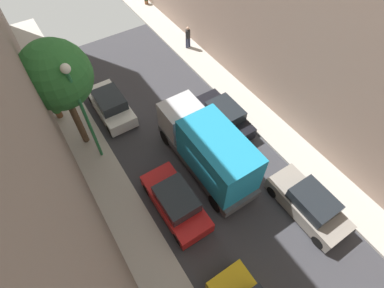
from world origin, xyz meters
TOP-DOWN VIEW (x-y plane):
  - ground at (0.00, 0.00)m, footprint 32.00×32.00m
  - sidewalk_left at (-5.00, 0.00)m, footprint 2.00×44.00m
  - sidewalk_right at (5.00, 0.00)m, footprint 2.00×44.00m
  - parked_car_left_2 at (-2.70, -0.24)m, footprint 1.78×4.20m
  - parked_car_left_3 at (-2.70, 7.72)m, footprint 1.78×4.20m
  - parked_car_right_1 at (2.70, -3.89)m, footprint 1.78×4.20m
  - parked_car_right_2 at (2.70, 3.08)m, footprint 1.78×4.20m
  - delivery_truck at (0.00, 0.94)m, footprint 2.26×6.60m
  - pedestrian at (5.16, 10.97)m, footprint 0.40×0.36m
  - street_tree_0 at (-4.96, 6.38)m, footprint 3.36×3.36m
  - potted_plant_1 at (-5.67, 9.15)m, footprint 0.60×0.60m
  - lamp_post at (-4.60, 4.91)m, footprint 0.44×0.44m

SIDE VIEW (x-z plane):
  - ground at x=0.00m, z-range 0.00..0.00m
  - sidewalk_left at x=-5.00m, z-range 0.00..0.15m
  - sidewalk_right at x=5.00m, z-range 0.00..0.15m
  - potted_plant_1 at x=-5.67m, z-range 0.22..1.15m
  - parked_car_left_2 at x=-2.70m, z-range -0.06..1.50m
  - parked_car_left_3 at x=-2.70m, z-range -0.06..1.50m
  - parked_car_right_1 at x=2.70m, z-range -0.06..1.50m
  - parked_car_right_2 at x=2.70m, z-range -0.06..1.50m
  - pedestrian at x=5.16m, z-range 0.21..1.93m
  - delivery_truck at x=0.00m, z-range 0.10..3.48m
  - lamp_post at x=-4.60m, z-range 1.07..7.36m
  - street_tree_0 at x=-4.96m, z-range 1.71..8.26m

